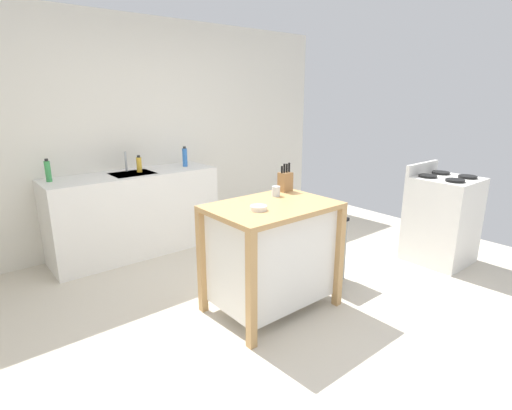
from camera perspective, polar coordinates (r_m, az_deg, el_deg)
ground_plane at (r=3.33m, az=3.51°, el=-15.94°), size 6.32×6.32×0.00m
wall_back at (r=4.90m, az=-16.09°, el=9.92°), size 5.32×0.10×2.60m
kitchen_island at (r=3.23m, az=2.27°, el=-6.76°), size 1.00×0.70×0.91m
knife_block at (r=3.51m, az=4.27°, el=3.47°), size 0.11×0.09×0.25m
bowl_ceramic_small at (r=2.94m, az=0.36°, el=-0.40°), size 0.13×0.13×0.03m
drinking_cup at (r=3.34m, az=2.92°, el=2.02°), size 0.07×0.07×0.09m
trash_bin at (r=3.85m, az=9.85°, el=-6.32°), size 0.36×0.28×0.63m
sink_counter at (r=4.62m, az=-17.13°, el=-1.12°), size 1.83×0.60×0.92m
sink_faucet at (r=4.62m, az=-18.37°, el=6.02°), size 0.02×0.02×0.22m
bottle_hand_soap at (r=4.36m, az=-27.97°, el=4.38°), size 0.05×0.05×0.23m
bottle_dish_soap at (r=4.53m, az=-16.61°, el=5.68°), size 0.06×0.06×0.19m
bottle_spray_cleaner at (r=4.77m, az=-10.29°, el=6.86°), size 0.06×0.06×0.24m
stove at (r=4.62m, az=25.35°, el=-1.86°), size 0.60×0.60×1.04m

